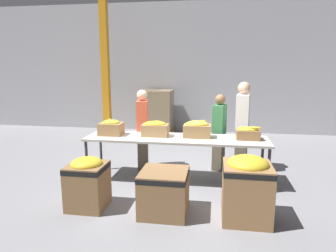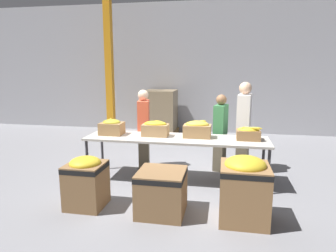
# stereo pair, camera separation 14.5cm
# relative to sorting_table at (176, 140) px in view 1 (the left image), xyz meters

# --- Properties ---
(ground_plane) EXTENTS (30.00, 30.00, 0.00)m
(ground_plane) POSITION_rel_sorting_table_xyz_m (0.00, 0.00, -0.75)
(ground_plane) COLOR gray
(wall_back) EXTENTS (16.00, 0.08, 4.00)m
(wall_back) POSITION_rel_sorting_table_xyz_m (0.00, 4.40, 1.25)
(wall_back) COLOR #A8A8AD
(wall_back) RESTS_ON ground_plane
(sorting_table) EXTENTS (3.22, 0.79, 0.80)m
(sorting_table) POSITION_rel_sorting_table_xyz_m (0.00, 0.00, 0.00)
(sorting_table) COLOR beige
(sorting_table) RESTS_ON ground_plane
(banana_box_0) EXTENTS (0.41, 0.33, 0.30)m
(banana_box_0) POSITION_rel_sorting_table_xyz_m (-1.21, 0.03, 0.19)
(banana_box_0) COLOR #A37A4C
(banana_box_0) RESTS_ON sorting_table
(banana_box_1) EXTENTS (0.47, 0.27, 0.29)m
(banana_box_1) POSITION_rel_sorting_table_xyz_m (-0.39, 0.05, 0.19)
(banana_box_1) COLOR tan
(banana_box_1) RESTS_ON sorting_table
(banana_box_2) EXTENTS (0.48, 0.30, 0.30)m
(banana_box_2) POSITION_rel_sorting_table_xyz_m (0.36, 0.08, 0.20)
(banana_box_2) COLOR #A37A4C
(banana_box_2) RESTS_ON sorting_table
(banana_box_3) EXTENTS (0.41, 0.29, 0.25)m
(banana_box_3) POSITION_rel_sorting_table_xyz_m (1.24, 0.06, 0.16)
(banana_box_3) COLOR olive
(banana_box_3) RESTS_ON sorting_table
(volunteer_0) EXTENTS (0.29, 0.44, 1.51)m
(volunteer_0) POSITION_rel_sorting_table_xyz_m (0.76, 0.75, -0.00)
(volunteer_0) COLOR #6B604C
(volunteer_0) RESTS_ON ground_plane
(volunteer_1) EXTENTS (0.31, 0.50, 1.75)m
(volunteer_1) POSITION_rel_sorting_table_xyz_m (1.20, 0.75, 0.12)
(volunteer_1) COLOR #6B604C
(volunteer_1) RESTS_ON ground_plane
(volunteer_2) EXTENTS (0.29, 0.46, 1.59)m
(volunteer_2) POSITION_rel_sorting_table_xyz_m (-0.75, 0.59, 0.04)
(volunteer_2) COLOR #6B604C
(volunteer_2) RESTS_ON ground_plane
(donation_bin_0) EXTENTS (0.53, 0.53, 0.76)m
(donation_bin_0) POSITION_rel_sorting_table_xyz_m (-1.13, -1.27, -0.35)
(donation_bin_0) COLOR olive
(donation_bin_0) RESTS_ON ground_plane
(donation_bin_1) EXTENTS (0.65, 0.65, 0.62)m
(donation_bin_1) POSITION_rel_sorting_table_xyz_m (-0.00, -1.27, -0.42)
(donation_bin_1) COLOR olive
(donation_bin_1) RESTS_ON ground_plane
(donation_bin_2) EXTENTS (0.63, 0.63, 0.89)m
(donation_bin_2) POSITION_rel_sorting_table_xyz_m (1.11, -1.27, -0.28)
(donation_bin_2) COLOR olive
(donation_bin_2) RESTS_ON ground_plane
(support_pillar) EXTENTS (0.20, 0.20, 4.00)m
(support_pillar) POSITION_rel_sorting_table_xyz_m (-2.51, 3.31, 1.25)
(support_pillar) COLOR orange
(support_pillar) RESTS_ON ground_plane
(pallet_stack_0) EXTENTS (1.01, 1.01, 1.35)m
(pallet_stack_0) POSITION_rel_sorting_table_xyz_m (-1.09, 3.78, -0.09)
(pallet_stack_0) COLOR olive
(pallet_stack_0) RESTS_ON ground_plane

